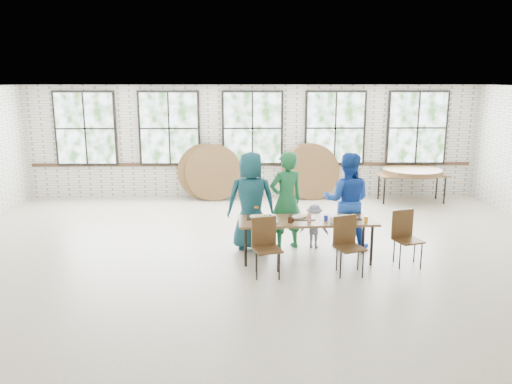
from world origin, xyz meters
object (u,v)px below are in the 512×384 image
at_px(dining_table, 307,222).
at_px(chair_near_right, 347,240).
at_px(chair_near_left, 266,242).
at_px(storage_table, 412,176).

xyz_separation_m(dining_table, chair_near_right, (0.59, -0.61, -0.13)).
bearing_deg(dining_table, chair_near_left, -141.50).
height_order(chair_near_right, storage_table, chair_near_right).
xyz_separation_m(chair_near_right, storage_table, (2.67, 4.86, 0.13)).
distance_m(dining_table, chair_near_left, 1.01).
distance_m(chair_near_right, storage_table, 5.55).
bearing_deg(chair_near_right, storage_table, 41.27).
xyz_separation_m(dining_table, chair_near_left, (-0.75, -0.65, -0.13)).
bearing_deg(chair_near_right, dining_table, 114.11).
height_order(chair_near_left, storage_table, chair_near_left).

